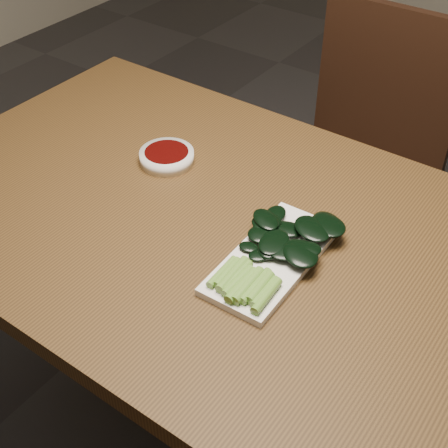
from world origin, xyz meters
TOP-DOWN VIEW (x-y plane):
  - ground at (0.00, 0.00)m, footprint 6.00×6.00m
  - table at (0.00, 0.00)m, footprint 1.40×0.80m
  - chair_far at (-0.08, 0.73)m, footprint 0.42×0.42m
  - sauce_bowl at (-0.25, 0.09)m, footprint 0.11×0.11m
  - serving_plate at (0.09, -0.04)m, footprint 0.13×0.28m
  - gai_lan at (0.10, -0.02)m, footprint 0.18×0.30m

SIDE VIEW (x-z plane):
  - ground at x=0.00m, z-range 0.00..0.00m
  - chair_far at x=-0.08m, z-range 0.04..0.93m
  - table at x=0.00m, z-range 0.30..1.05m
  - serving_plate at x=0.09m, z-range 0.75..0.76m
  - sauce_bowl at x=-0.25m, z-range 0.75..0.78m
  - gai_lan at x=0.10m, z-range 0.76..0.79m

